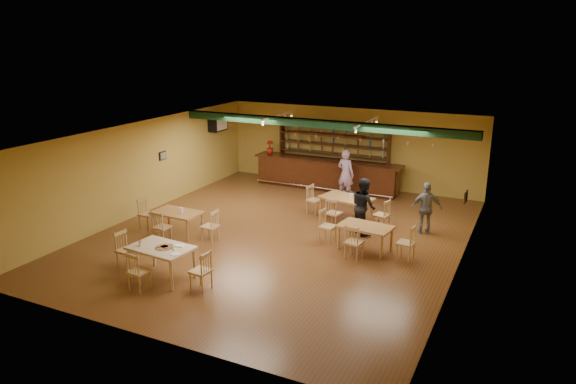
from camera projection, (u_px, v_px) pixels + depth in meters
The scene contains 22 objects.
floor at pixel (281, 235), 15.51m from camera, with size 12.00×12.00×0.00m, color brown.
ceiling_beam at pixel (319, 124), 17.11m from camera, with size 10.00×0.30×0.25m, color black.
track_rail_left at pixel (278, 116), 18.36m from camera, with size 0.05×2.50×0.05m, color white.
track_rail_right at pixel (367, 122), 17.03m from camera, with size 0.05×2.50×0.05m, color white.
ac_unit at pixel (218, 123), 20.47m from camera, with size 0.34×0.70×0.48m, color white.
picture_left at pixel (163, 156), 17.95m from camera, with size 0.04×0.34×0.28m, color black.
picture_right at pixel (466, 197), 13.40m from camera, with size 0.04×0.34×0.28m, color black.
bar_counter at pixel (327, 174), 20.06m from camera, with size 5.72×0.85×1.13m, color #37150B.
back_bar_hutch at pixel (333, 156), 20.44m from camera, with size 4.42×0.40×2.28m, color #37150B.
poinsettia at pixel (270, 147), 20.83m from camera, with size 0.29×0.29×0.52m, color #A21C0F.
dining_table_b at pixel (346, 209), 16.60m from camera, with size 1.56×0.94×0.78m, color #A96C3C.
dining_table_c at pixel (178, 223), 15.46m from camera, with size 1.41×0.85×0.71m, color #A96C3C.
dining_table_d at pixel (365, 238), 14.35m from camera, with size 1.40×0.84×0.70m, color #A96C3C.
near_table at pixel (162, 262), 12.69m from camera, with size 1.49×0.96×0.80m, color tan.
pizza_tray at pixel (164, 247), 12.53m from camera, with size 0.40×0.40×0.01m, color silver.
parmesan_shaker at pixel (140, 244), 12.62m from camera, with size 0.07×0.07×0.11m, color #EAE5C6.
napkin_stack at pixel (179, 246), 12.60m from camera, with size 0.20×0.15×0.03m, color white.
pizza_server at pixel (171, 247), 12.51m from camera, with size 0.32×0.09×0.00m, color silver.
side_plate at pixel (175, 254), 12.15m from camera, with size 0.22×0.22×0.01m, color white.
patron_bar at pixel (346, 174), 18.83m from camera, with size 0.64×0.42×1.77m, color #9C4FAD.
patron_right_a at pixel (364, 206), 15.44m from camera, with size 0.82×0.64×1.68m, color black.
patron_right_b at pixel (426, 208), 15.46m from camera, with size 0.91×0.38×1.55m, color slate.
Camera 1 is at (6.46, -13.00, 5.61)m, focal length 33.14 mm.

